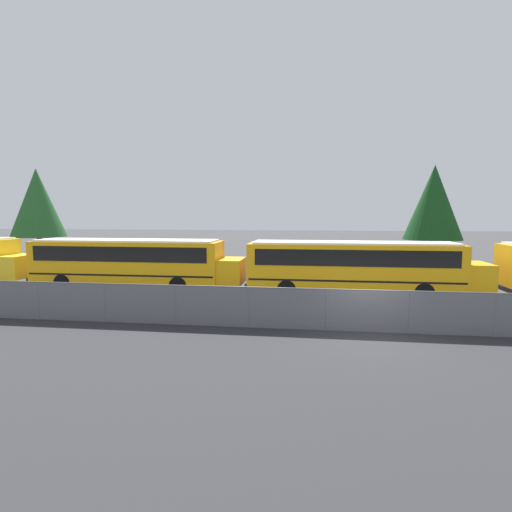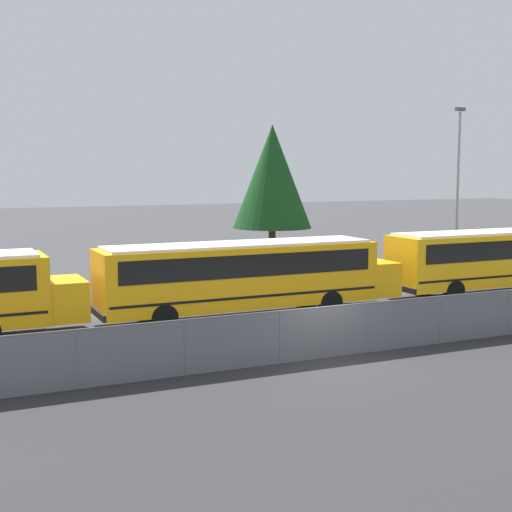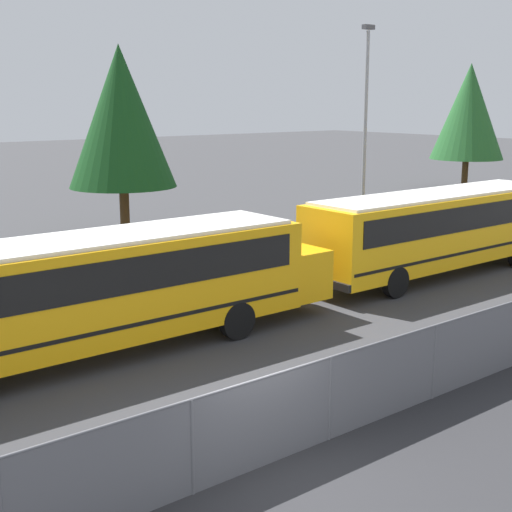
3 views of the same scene
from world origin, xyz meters
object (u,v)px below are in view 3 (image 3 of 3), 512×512
object	(u,v)px
school_bus_3	(104,284)
tree_2	(469,112)
light_pole	(365,126)
tree_1	(121,117)
school_bus_4	(442,225)

from	to	relation	value
school_bus_3	tree_2	size ratio (longest dim) A/B	1.47
light_pole	tree_1	xyz separation A→B (m)	(-8.58, 6.83, 0.40)
light_pole	tree_1	bearing A→B (deg)	141.48
school_bus_3	tree_2	bearing A→B (deg)	22.79
school_bus_4	tree_1	xyz separation A→B (m)	(-5.77, 13.41, 3.70)
light_pole	tree_1	world-z (taller)	light_pole
light_pole	tree_2	xyz separation A→B (m)	(19.44, 8.36, 0.32)
school_bus_3	school_bus_4	distance (m)	13.54
school_bus_3	school_bus_4	bearing A→B (deg)	0.42
tree_2	school_bus_4	bearing A→B (deg)	-146.11
school_bus_4	light_pole	xyz separation A→B (m)	(2.80, 6.58, 3.31)
tree_1	light_pole	bearing A→B (deg)	-38.52
school_bus_3	tree_1	xyz separation A→B (m)	(7.77, 13.50, 3.70)
school_bus_4	light_pole	world-z (taller)	light_pole
tree_2	tree_1	bearing A→B (deg)	-176.87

